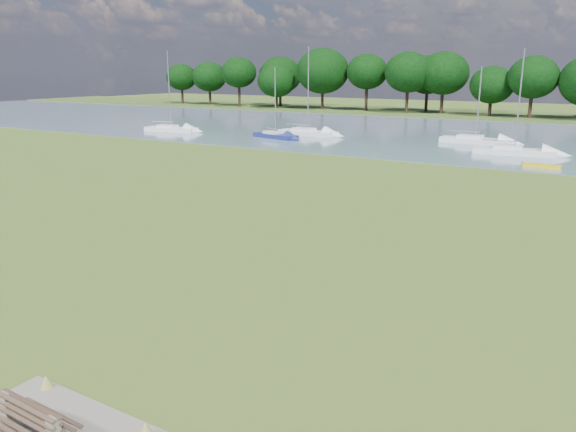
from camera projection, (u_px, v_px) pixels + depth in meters
The scene contains 11 objects.
ground at pixel (351, 250), 22.09m from camera, with size 220.00×220.00×0.00m, color olive.
river at pixel (526, 139), 56.88m from camera, with size 220.00×40.00×0.10m, color slate.
far_bank at pixel (560, 118), 81.72m from camera, with size 220.00×20.00×0.40m, color #4C6626.
bench_pair at pixel (31, 427), 10.37m from camera, with size 1.76×1.07×0.93m.
kayak at pixel (542, 166), 40.25m from camera, with size 2.56×0.60×0.26m, color yellow.
tree_line at pixel (491, 77), 81.63m from camera, with size 123.74×8.09×9.79m.
sailboat_0 at pixel (475, 139), 53.47m from camera, with size 6.57×1.87×7.09m.
sailboat_1 at pixel (275, 134), 57.47m from camera, with size 5.49×2.72×7.01m.
sailboat_2 at pixel (307, 131), 60.00m from camera, with size 6.75×2.29×9.14m.
sailboat_3 at pixel (171, 127), 63.64m from camera, with size 6.39×2.64×8.80m.
sailboat_6 at pixel (513, 149), 46.42m from camera, with size 6.58×2.38×8.50m.
Camera 1 is at (8.75, -19.28, 6.90)m, focal length 35.00 mm.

